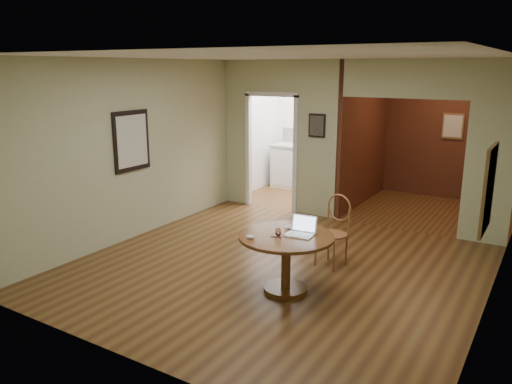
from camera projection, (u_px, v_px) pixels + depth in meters
The scene contains 11 objects.
floor at pixel (275, 269), 6.54m from camera, with size 5.00×5.00×0.00m, color #4B2B15.
room_shell at pixel (338, 140), 9.02m from camera, with size 5.20×7.50×5.00m.
dining_table at pixel (286, 250), 5.79m from camera, with size 1.11×1.11×0.69m.
chair at pixel (335, 226), 6.57m from camera, with size 0.48×0.48×0.95m.
open_laptop at pixel (302, 229), 5.75m from camera, with size 0.32×0.29×0.22m.
closed_laptop at pixel (298, 230), 5.89m from camera, with size 0.35×0.23×0.03m, color #B3B4B8.
mouse at pixel (250, 237), 5.61m from camera, with size 0.11×0.06×0.04m, color white.
wine_glass at pixel (278, 232), 5.72m from camera, with size 0.08×0.08×0.09m, color white, non-canonical shape.
pen at pixel (276, 237), 5.66m from camera, with size 0.01×0.01×0.13m, color #0C1458.
kitchen_cabinet at pixel (317, 169), 10.58m from camera, with size 2.06×0.60×0.94m.
grocery_bag at pixel (349, 143), 10.08m from camera, with size 0.26×0.22×0.26m, color beige.
Camera 1 is at (2.98, -5.32, 2.57)m, focal length 35.00 mm.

